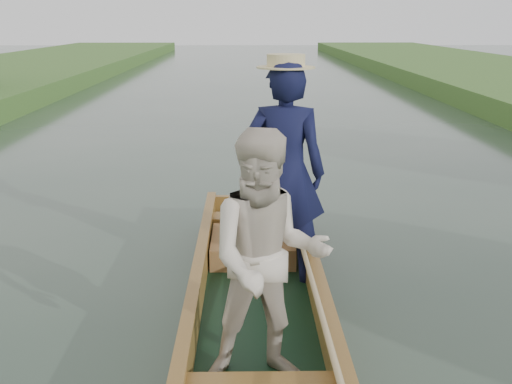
{
  "coord_description": "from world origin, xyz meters",
  "views": [
    {
      "loc": [
        -0.09,
        -5.07,
        2.48
      ],
      "look_at": [
        0.0,
        0.6,
        0.95
      ],
      "focal_mm": 45.0,
      "sensor_mm": 36.0,
      "label": 1
    }
  ],
  "objects": [
    {
      "name": "trees_far",
      "position": [
        -1.14,
        7.93,
        2.51
      ],
      "size": [
        21.97,
        14.22,
        4.56
      ],
      "color": "#47331E",
      "rests_on": "ground"
    },
    {
      "name": "ground",
      "position": [
        0.0,
        0.0,
        0.0
      ],
      "size": [
        120.0,
        120.0,
        0.0
      ],
      "primitive_type": "plane",
      "color": "#283D30",
      "rests_on": "ground"
    },
    {
      "name": "punt",
      "position": [
        0.1,
        -0.11,
        0.72
      ],
      "size": [
        1.24,
        5.0,
        2.17
      ],
      "color": "black",
      "rests_on": "ground"
    }
  ]
}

